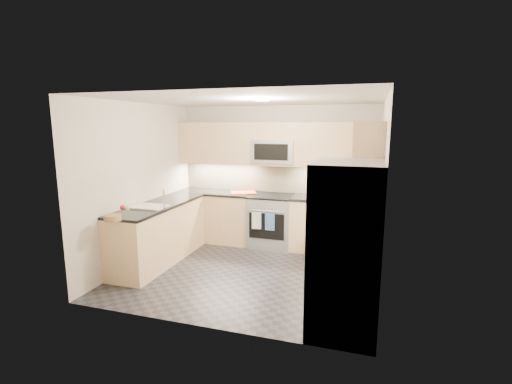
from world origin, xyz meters
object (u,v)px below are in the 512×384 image
object	(u,v)px
microwave	(274,151)
refrigerator	(345,248)
fruit_basket	(113,218)
cutting_board	(244,192)
gas_range	(271,221)
utensil_bowl	(355,196)

from	to	relation	value
microwave	refrigerator	distance (m)	3.04
refrigerator	fruit_basket	bearing A→B (deg)	178.76
microwave	refrigerator	size ratio (longest dim) A/B	0.42
refrigerator	microwave	bearing A→B (deg)	119.62
cutting_board	fruit_basket	distance (m)	2.57
refrigerator	cutting_board	xyz separation A→B (m)	(-1.99, 2.45, 0.05)
gas_range	microwave	distance (m)	1.25
refrigerator	cutting_board	world-z (taller)	refrigerator
fruit_basket	gas_range	bearing A→B (deg)	57.80
utensil_bowl	gas_range	bearing A→B (deg)	176.32
cutting_board	fruit_basket	world-z (taller)	fruit_basket
microwave	refrigerator	world-z (taller)	microwave
refrigerator	cutting_board	bearing A→B (deg)	129.00
utensil_bowl	cutting_board	distance (m)	1.97
refrigerator	utensil_bowl	world-z (taller)	refrigerator
microwave	cutting_board	bearing A→B (deg)	-169.67
gas_range	utensil_bowl	size ratio (longest dim) A/B	3.76
gas_range	utensil_bowl	world-z (taller)	utensil_bowl
fruit_basket	cutting_board	bearing A→B (deg)	68.29
gas_range	refrigerator	distance (m)	2.86
refrigerator	fruit_basket	xyz separation A→B (m)	(-2.94, 0.06, 0.08)
gas_range	utensil_bowl	distance (m)	1.54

